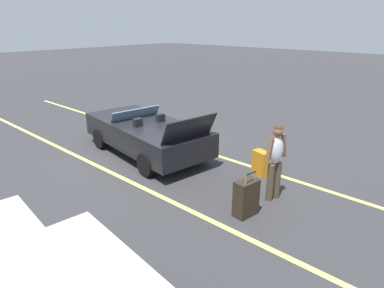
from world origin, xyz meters
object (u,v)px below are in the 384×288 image
suitcase_large_black (246,198)px  suitcase_medium_bright (261,163)px  convertible_car (142,132)px  traveler_person (276,159)px

suitcase_large_black → suitcase_medium_bright: 1.97m
suitcase_large_black → convertible_car: bearing=-3.6°
suitcase_large_black → suitcase_medium_bright: bearing=-58.8°
suitcase_medium_bright → convertible_car: bearing=119.5°
convertible_car → suitcase_medium_bright: 3.51m
convertible_car → traveler_person: bearing=-171.3°
suitcase_medium_bright → traveler_person: size_ratio=0.38×
convertible_car → suitcase_large_black: bearing=176.0°
suitcase_medium_bright → traveler_person: traveler_person is taller
traveler_person → suitcase_medium_bright: bearing=-32.4°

